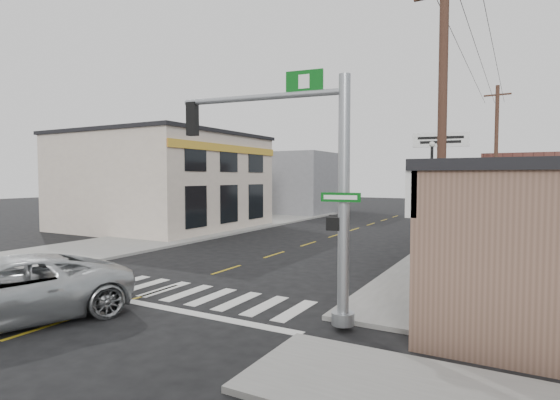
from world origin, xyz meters
The scene contains 20 objects.
ground centered at (0.00, 0.00, 0.00)m, with size 140.00×140.00×0.00m, color black.
sidewalk_right centered at (9.00, 13.00, 0.07)m, with size 6.00×38.00×0.13m, color gray.
sidewalk_left centered at (-9.00, 13.00, 0.07)m, with size 6.00×38.00×0.13m, color gray.
center_line centered at (0.00, 8.00, 0.01)m, with size 0.12×56.00×0.01m, color gold.
crosswalk centered at (0.00, 0.40, 0.01)m, with size 11.00×2.20×0.01m, color silver.
left_building centered at (-13.00, 14.00, 3.40)m, with size 12.00×12.00×6.80m, color beige.
bldg_distant_right centered at (12.00, 30.00, 2.80)m, with size 8.00×10.00×5.60m, color brown.
bldg_distant_left centered at (-11.00, 32.00, 3.20)m, with size 9.00×10.00×6.40m, color gray.
suv centered at (-1.11, -4.29, 0.87)m, with size 2.87×6.23×1.73m, color #B4B8BA.
traffic_signal_pole centered at (5.98, -0.40, 3.94)m, with size 5.06×0.39×6.41m.
guide_sign centered at (8.20, 8.75, 2.02)m, with size 1.67×0.14×2.93m.
fire_hydrant centered at (8.50, 4.49, 0.48)m, with size 0.20×0.20×0.65m.
ped_crossing_sign centered at (6.63, 10.44, 2.14)m, with size 1.15×0.08×2.96m.
lamp_post centered at (6.82, 11.75, 3.29)m, with size 0.71×0.56×5.45m.
dance_center_sign centered at (6.50, 16.01, 5.09)m, with size 3.09×0.19×6.56m.
bare_tree centered at (10.34, 4.12, 3.84)m, with size 2.36×2.36×4.71m.
shrub_front centered at (8.92, 2.88, 0.56)m, with size 1.14×1.14×0.86m, color #1D3A1B.
shrub_back centered at (9.25, 7.30, 0.55)m, with size 1.12×1.12×0.84m, color black.
utility_pole_near centered at (8.72, 1.63, 4.79)m, with size 1.58×0.24×9.08m.
utility_pole_far centered at (9.05, 23.73, 5.32)m, with size 1.76×0.26×10.12m.
Camera 1 is at (10.55, -10.62, 3.83)m, focal length 28.00 mm.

